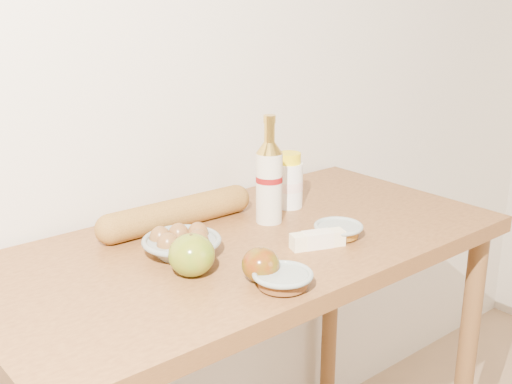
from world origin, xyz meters
TOP-DOWN VIEW (x-y plane):
  - back_wall at (0.00, 1.51)m, footprint 3.50×0.02m
  - table at (0.00, 1.18)m, footprint 1.20×0.60m
  - bourbon_bottle at (0.11, 1.24)m, footprint 0.08×0.08m
  - cream_bottle at (0.23, 1.29)m, footprint 0.09×0.09m
  - egg_bowl at (-0.16, 1.21)m, footprint 0.22×0.22m
  - baguette at (-0.07, 1.35)m, footprint 0.41×0.08m
  - apple_yellowgreen at (-0.20, 1.11)m, footprint 0.12×0.12m
  - apple_redgreen_right at (-0.11, 1.00)m, footprint 0.09×0.09m
  - sugar_bowl at (-0.10, 0.95)m, footprint 0.14×0.14m
  - syrup_bowl at (0.17, 1.06)m, footprint 0.11×0.11m
  - butter_stick at (0.09, 1.05)m, footprint 0.13×0.07m

SIDE VIEW (x-z plane):
  - table at x=0.00m, z-range 0.33..1.23m
  - butter_stick at x=0.09m, z-range 0.90..0.93m
  - syrup_bowl at x=0.17m, z-range 0.90..0.93m
  - sugar_bowl at x=-0.10m, z-range 0.90..0.93m
  - egg_bowl at x=-0.16m, z-range 0.89..0.95m
  - apple_redgreen_right at x=-0.11m, z-range 0.90..0.97m
  - baguette at x=-0.07m, z-range 0.90..0.97m
  - apple_yellowgreen at x=-0.20m, z-range 0.90..0.98m
  - cream_bottle at x=0.23m, z-range 0.89..1.04m
  - bourbon_bottle at x=0.11m, z-range 0.88..1.14m
  - back_wall at x=0.00m, z-range 0.00..2.60m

